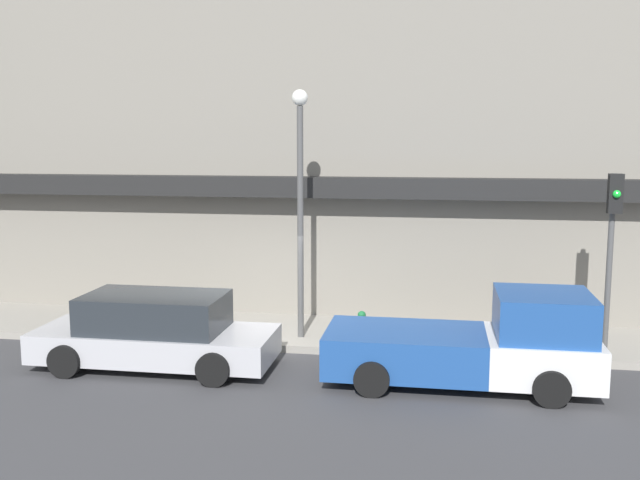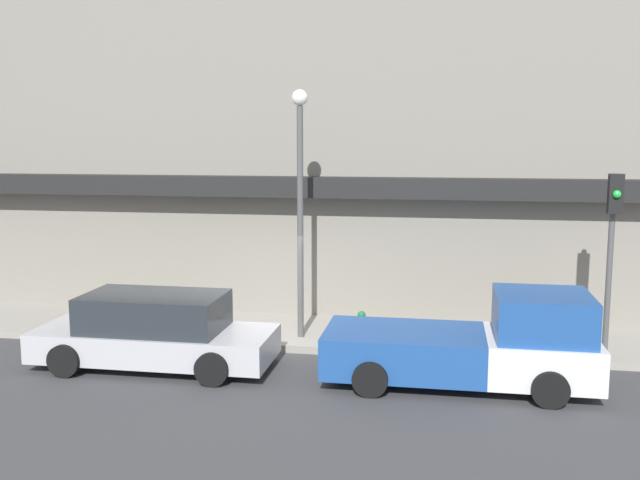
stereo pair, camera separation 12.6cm
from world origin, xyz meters
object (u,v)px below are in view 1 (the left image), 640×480
object	(u,v)px
pickup_truck	(478,344)
fire_hydrant	(362,327)
traffic_light	(612,232)
street_lamp	(300,185)
parked_car	(155,332)

from	to	relation	value
pickup_truck	fire_hydrant	world-z (taller)	pickup_truck
fire_hydrant	traffic_light	world-z (taller)	traffic_light
traffic_light	pickup_truck	bearing A→B (deg)	-147.35
pickup_truck	street_lamp	size ratio (longest dim) A/B	0.91
pickup_truck	street_lamp	bearing A→B (deg)	152.00
pickup_truck	traffic_light	world-z (taller)	traffic_light
fire_hydrant	street_lamp	size ratio (longest dim) A/B	0.13
pickup_truck	street_lamp	world-z (taller)	street_lamp
pickup_truck	fire_hydrant	bearing A→B (deg)	142.33
parked_car	street_lamp	bearing A→B (deg)	38.99
parked_car	fire_hydrant	distance (m)	4.50
fire_hydrant	traffic_light	bearing A→B (deg)	-2.59
fire_hydrant	traffic_light	size ratio (longest dim) A/B	0.18
street_lamp	traffic_light	distance (m)	6.62
pickup_truck	street_lamp	distance (m)	5.25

